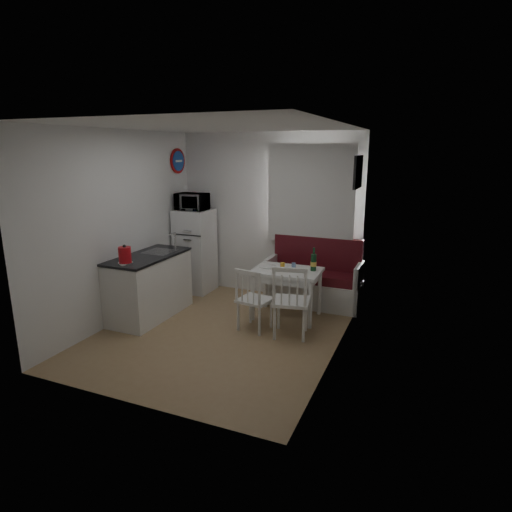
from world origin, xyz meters
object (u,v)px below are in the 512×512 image
at_px(kitchen_counter, 150,285).
at_px(fridge, 195,251).
at_px(bench, 314,283).
at_px(microwave, 192,202).
at_px(chair_left, 252,294).
at_px(dining_table, 287,275).
at_px(wine_bottle, 314,259).
at_px(kettle, 125,255).
at_px(chair_right, 289,294).

height_order(kitchen_counter, fridge, fridge).
distance_m(bench, microwave, 2.34).
relative_size(chair_left, microwave, 0.94).
height_order(bench, microwave, microwave).
bearing_deg(dining_table, wine_bottle, 14.52).
distance_m(bench, kettle, 2.83).
height_order(kitchen_counter, dining_table, kitchen_counter).
relative_size(bench, microwave, 2.94).
height_order(fridge, kettle, fridge).
bearing_deg(bench, wine_bottle, -76.74).
relative_size(kitchen_counter, chair_right, 2.52).
relative_size(kitchen_counter, wine_bottle, 4.04).
relative_size(chair_right, microwave, 1.07).
xyz_separation_m(chair_left, chair_right, (0.50, -0.01, 0.06)).
distance_m(dining_table, wine_bottle, 0.44).
bearing_deg(chair_right, kitchen_counter, 169.75).
bearing_deg(kettle, kitchen_counter, 95.28).
height_order(fridge, wine_bottle, fridge).
bearing_deg(bench, chair_left, -109.60).
bearing_deg(chair_right, bench, 80.25).
xyz_separation_m(chair_right, fridge, (-2.05, 1.21, 0.10)).
bearing_deg(chair_right, kettle, -175.41).
xyz_separation_m(bench, kettle, (-1.98, -1.89, 0.69)).
bearing_deg(chair_left, chair_right, 7.42).
height_order(bench, chair_left, bench).
bearing_deg(kettle, dining_table, 34.98).
relative_size(dining_table, kettle, 3.75).
height_order(bench, fridge, fridge).
relative_size(dining_table, wine_bottle, 2.91).
height_order(kitchen_counter, kettle, kitchen_counter).
bearing_deg(wine_bottle, kitchen_counter, -159.73).
bearing_deg(kitchen_counter, chair_left, 1.53).
height_order(chair_right, wine_bottle, wine_bottle).
bearing_deg(wine_bottle, microwave, 169.58).
bearing_deg(kitchen_counter, fridge, 89.10).
bearing_deg(wine_bottle, chair_left, -128.36).
xyz_separation_m(kitchen_counter, chair_left, (1.57, 0.04, 0.07)).
relative_size(chair_left, fridge, 0.33).
height_order(chair_left, wine_bottle, wine_bottle).
bearing_deg(wine_bottle, kettle, -147.74).
xyz_separation_m(dining_table, fridge, (-1.80, 0.54, 0.07)).
bearing_deg(kettle, wine_bottle, 32.26).
distance_m(kitchen_counter, fridge, 1.27).
height_order(dining_table, fridge, fridge).
xyz_separation_m(dining_table, microwave, (-1.80, 0.49, 0.89)).
bearing_deg(dining_table, kettle, -146.44).
height_order(chair_right, kettle, kettle).
bearing_deg(dining_table, chair_right, -70.92).
relative_size(chair_right, fridge, 0.38).
bearing_deg(fridge, chair_left, -37.88).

